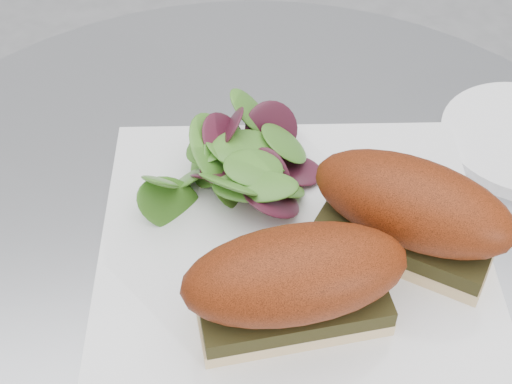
# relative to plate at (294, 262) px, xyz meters

# --- Properties ---
(plate) EXTENTS (0.31, 0.31, 0.02)m
(plate) POSITION_rel_plate_xyz_m (0.00, 0.00, 0.00)
(plate) COLOR white
(plate) RESTS_ON table
(sandwich_left) EXTENTS (0.15, 0.08, 0.08)m
(sandwich_left) POSITION_rel_plate_xyz_m (-0.01, -0.05, 0.05)
(sandwich_left) COLOR beige
(sandwich_left) RESTS_ON plate
(sandwich_right) EXTENTS (0.15, 0.13, 0.08)m
(sandwich_right) POSITION_rel_plate_xyz_m (0.08, -0.01, 0.05)
(sandwich_right) COLOR beige
(sandwich_right) RESTS_ON plate
(salad) EXTENTS (0.13, 0.13, 0.05)m
(salad) POSITION_rel_plate_xyz_m (-0.04, 0.09, 0.03)
(salad) COLOR #52862C
(salad) RESTS_ON plate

